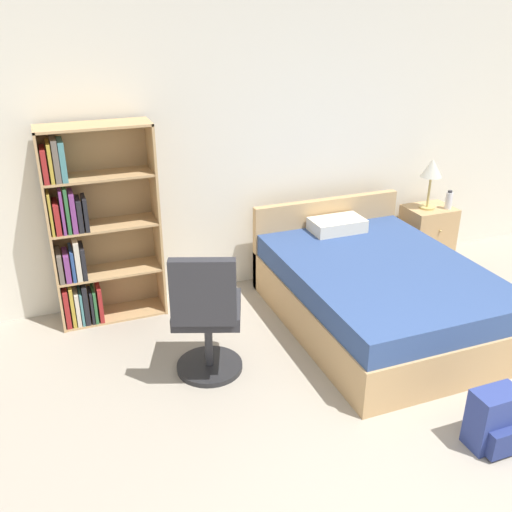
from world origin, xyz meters
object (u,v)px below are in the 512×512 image
object	(u,v)px
bed	(375,291)
office_chair	(207,317)
water_bottle	(449,200)
backpack_blue	(495,421)
bookshelf	(89,232)
nightstand	(427,235)
table_lamp	(432,170)

from	to	relation	value
bed	office_chair	bearing A→B (deg)	-170.82
water_bottle	backpack_blue	size ratio (longest dim) A/B	0.48
office_chair	backpack_blue	xyz separation A→B (m)	(1.45, -1.33, -0.32)
bookshelf	backpack_blue	world-z (taller)	bookshelf
bookshelf	nightstand	distance (m)	3.40
table_lamp	backpack_blue	world-z (taller)	table_lamp
nightstand	water_bottle	distance (m)	0.43
bed	backpack_blue	bearing A→B (deg)	-94.25
office_chair	water_bottle	world-z (taller)	office_chair
office_chair	water_bottle	bearing A→B (deg)	19.52
office_chair	water_bottle	distance (m)	3.04
office_chair	bookshelf	bearing A→B (deg)	119.00
office_chair	bed	bearing A→B (deg)	9.18
backpack_blue	bed	bearing A→B (deg)	85.75
water_bottle	backpack_blue	bearing A→B (deg)	-120.98
office_chair	table_lamp	xyz separation A→B (m)	(2.67, 1.10, 0.51)
bookshelf	table_lamp	xyz separation A→B (m)	(3.32, -0.07, 0.21)
bookshelf	table_lamp	bearing A→B (deg)	-1.29
office_chair	water_bottle	size ratio (longest dim) A/B	5.43
bed	nightstand	world-z (taller)	bed
bed	office_chair	size ratio (longest dim) A/B	1.99
bookshelf	backpack_blue	size ratio (longest dim) A/B	4.26
table_lamp	backpack_blue	distance (m)	2.84
bookshelf	backpack_blue	xyz separation A→B (m)	(2.10, -2.50, -0.62)
office_chair	backpack_blue	size ratio (longest dim) A/B	2.63
bookshelf	backpack_blue	bearing A→B (deg)	-49.99
nightstand	office_chair	bearing A→B (deg)	-157.80
nightstand	water_bottle	bearing A→B (deg)	-34.32
bookshelf	water_bottle	size ratio (longest dim) A/B	8.80
bookshelf	bed	xyz separation A→B (m)	(2.22, -0.92, -0.51)
bookshelf	office_chair	distance (m)	1.37
table_lamp	water_bottle	bearing A→B (deg)	-24.16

